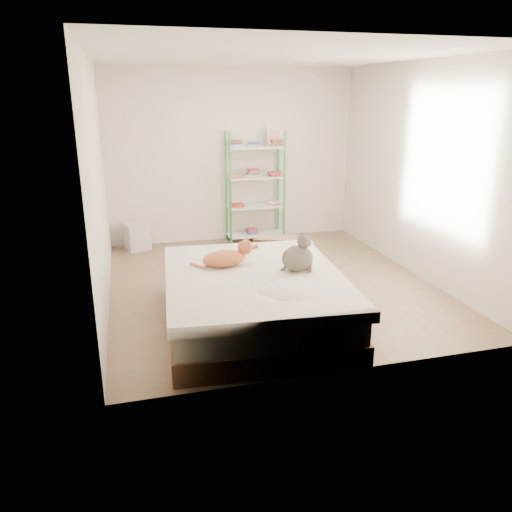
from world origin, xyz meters
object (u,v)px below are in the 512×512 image
object	(u,v)px
orange_cat	(224,256)
grey_cat	(297,253)
white_bin	(137,236)
bed	(254,299)
cardboard_box	(276,251)
shelf_unit	(256,184)

from	to	relation	value
orange_cat	grey_cat	bearing A→B (deg)	-31.11
orange_cat	white_bin	distance (m)	2.77
grey_cat	white_bin	xyz separation A→B (m)	(-1.46, 2.93, -0.52)
bed	white_bin	bearing A→B (deg)	114.09
bed	cardboard_box	bearing A→B (deg)	70.91
bed	grey_cat	world-z (taller)	grey_cat
white_bin	cardboard_box	bearing A→B (deg)	-33.52
cardboard_box	white_bin	xyz separation A→B (m)	(-1.78, 1.18, 0.02)
cardboard_box	bed	bearing A→B (deg)	-89.82
orange_cat	grey_cat	world-z (taller)	grey_cat
orange_cat	cardboard_box	bearing A→B (deg)	49.43
cardboard_box	white_bin	size ratio (longest dim) A/B	1.57
bed	white_bin	size ratio (longest dim) A/B	5.24
bed	white_bin	xyz separation A→B (m)	(-1.03, 2.90, -0.07)
orange_cat	shelf_unit	size ratio (longest dim) A/B	0.30
grey_cat	shelf_unit	bearing A→B (deg)	2.92
grey_cat	cardboard_box	bearing A→B (deg)	-0.57
orange_cat	shelf_unit	xyz separation A→B (m)	(1.02, 2.65, 0.25)
orange_cat	white_bin	size ratio (longest dim) A/B	1.23
bed	grey_cat	xyz separation A→B (m)	(0.43, -0.03, 0.46)
bed	orange_cat	xyz separation A→B (m)	(-0.24, 0.29, 0.38)
cardboard_box	grey_cat	bearing A→B (deg)	-76.53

